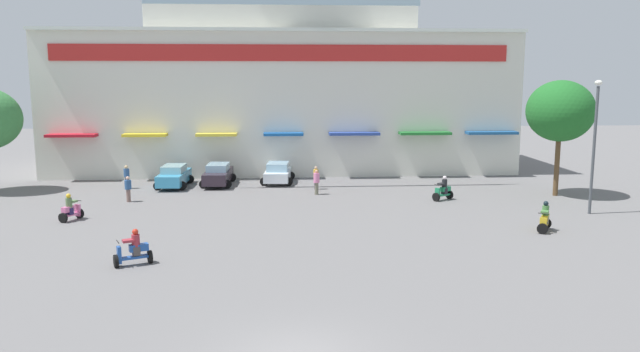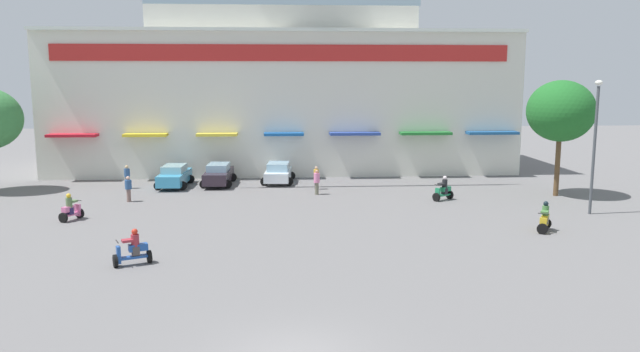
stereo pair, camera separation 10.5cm
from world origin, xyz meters
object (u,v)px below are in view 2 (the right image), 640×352
object	(u,v)px
scooter_rider_1	(71,209)
pedestrian_3	(317,181)
parked_car_1	(219,174)
parked_car_2	(278,173)
pedestrian_0	(128,187)
pedestrian_2	(127,175)
scooter_rider_5	(444,190)
streetlamp_near	(595,138)
scooter_rider_6	(545,219)
scooter_rider_2	(133,250)
pedestrian_1	(316,176)
plaza_tree_1	(561,111)
parked_car_0	(175,176)

from	to	relation	value
scooter_rider_1	pedestrian_3	world-z (taller)	pedestrian_3
parked_car_1	parked_car_2	world-z (taller)	parked_car_1
pedestrian_0	pedestrian_2	world-z (taller)	pedestrian_2
parked_car_2	scooter_rider_5	bearing A→B (deg)	-34.46
scooter_rider_5	streetlamp_near	xyz separation A→B (m)	(7.07, -4.32, 3.62)
pedestrian_0	scooter_rider_5	bearing A→B (deg)	-2.30
scooter_rider_6	pedestrian_3	distance (m)	14.73
pedestrian_3	streetlamp_near	world-z (taller)	streetlamp_near
scooter_rider_2	pedestrian_1	size ratio (longest dim) A/B	1.00
scooter_rider_2	pedestrian_0	xyz separation A→B (m)	(-3.24, 12.91, 0.26)
pedestrian_1	parked_car_1	bearing A→B (deg)	162.17
scooter_rider_5	scooter_rider_6	xyz separation A→B (m)	(2.91, -7.93, -0.01)
scooter_rider_2	plaza_tree_1	bearing A→B (deg)	29.11
parked_car_2	pedestrian_2	world-z (taller)	pedestrian_2
parked_car_1	scooter_rider_6	xyz separation A→B (m)	(17.22, -14.26, -0.16)
parked_car_0	scooter_rider_2	distance (m)	18.01
scooter_rider_2	pedestrian_1	world-z (taller)	pedestrian_1
scooter_rider_1	streetlamp_near	xyz separation A→B (m)	(28.12, -0.31, 3.64)
pedestrian_1	pedestrian_3	bearing A→B (deg)	-92.38
scooter_rider_1	pedestrian_3	bearing A→B (deg)	25.33
scooter_rider_6	pedestrian_1	world-z (taller)	pedestrian_1
pedestrian_0	pedestrian_1	bearing A→B (deg)	16.30
scooter_rider_5	scooter_rider_1	bearing A→B (deg)	-169.19
scooter_rider_1	scooter_rider_5	distance (m)	21.43
plaza_tree_1	pedestrian_0	distance (m)	27.11
parked_car_2	scooter_rider_2	distance (m)	19.97
scooter_rider_5	pedestrian_0	world-z (taller)	pedestrian_0
parked_car_0	scooter_rider_1	xyz separation A→B (m)	(-3.77, -9.84, -0.16)
parked_car_2	streetlamp_near	size ratio (longest dim) A/B	0.58
scooter_rider_2	pedestrian_0	distance (m)	13.31
pedestrian_1	parked_car_2	bearing A→B (deg)	132.44
parked_car_1	scooter_rider_1	size ratio (longest dim) A/B	3.10
pedestrian_3	pedestrian_2	bearing A→B (deg)	166.71
pedestrian_2	pedestrian_0	bearing A→B (deg)	-75.60
scooter_rider_2	scooter_rider_6	world-z (taller)	scooter_rider_6
pedestrian_0	streetlamp_near	bearing A→B (deg)	-10.98
parked_car_2	scooter_rider_1	xyz separation A→B (m)	(-10.91, -10.98, -0.13)
scooter_rider_5	pedestrian_0	bearing A→B (deg)	177.70
pedestrian_2	pedestrian_3	size ratio (longest dim) A/B	0.99
parked_car_1	pedestrian_2	size ratio (longest dim) A/B	2.85
parked_car_2	pedestrian_3	bearing A→B (deg)	-61.89
scooter_rider_1	scooter_rider_2	xyz separation A→B (m)	(5.10, -8.12, 0.02)
parked_car_2	streetlamp_near	bearing A→B (deg)	-33.25
scooter_rider_5	streetlamp_near	bearing A→B (deg)	-31.44
parked_car_0	pedestrian_2	bearing A→B (deg)	-170.78
scooter_rider_2	streetlamp_near	xyz separation A→B (m)	(23.03, 7.82, 3.62)
scooter_rider_5	scooter_rider_6	bearing A→B (deg)	-69.84
scooter_rider_6	pedestrian_1	xyz separation A→B (m)	(-10.50, 12.09, 0.28)
scooter_rider_1	pedestrian_2	xyz separation A→B (m)	(0.69, 9.34, 0.30)
plaza_tree_1	scooter_rider_1	xyz separation A→B (m)	(-28.60, -4.96, -4.77)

